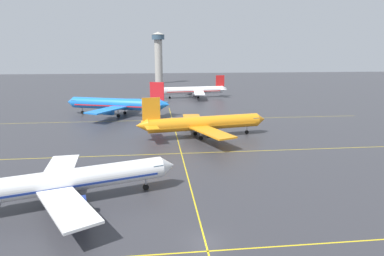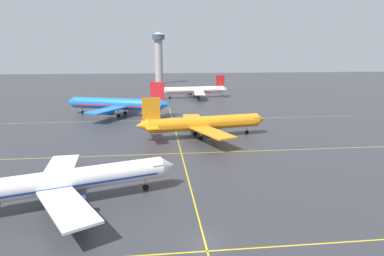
# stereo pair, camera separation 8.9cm
# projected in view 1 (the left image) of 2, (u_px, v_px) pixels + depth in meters

# --- Properties ---
(ground_plane) EXTENTS (600.00, 600.00, 0.00)m
(ground_plane) POSITION_uv_depth(u_px,v_px,m) (205.00, 241.00, 38.13)
(ground_plane) COLOR #333338
(airliner_front_gate) EXTENTS (31.78, 27.16, 10.10)m
(airliner_front_gate) POSITION_uv_depth(u_px,v_px,m) (66.00, 181.00, 46.72)
(airliner_front_gate) COLOR white
(airliner_front_gate) RESTS_ON ground
(airliner_second_row) EXTENTS (34.25, 29.17, 10.67)m
(airliner_second_row) POSITION_uv_depth(u_px,v_px,m) (203.00, 123.00, 83.31)
(airliner_second_row) COLOR orange
(airliner_second_row) RESTS_ON ground
(airliner_third_row) EXTENTS (36.36, 31.14, 11.67)m
(airliner_third_row) POSITION_uv_depth(u_px,v_px,m) (117.00, 104.00, 111.45)
(airliner_third_row) COLOR blue
(airliner_third_row) RESTS_ON ground
(airliner_far_left_stand) EXTENTS (33.05, 28.29, 10.27)m
(airliner_far_left_stand) POSITION_uv_depth(u_px,v_px,m) (194.00, 90.00, 154.88)
(airliner_far_left_stand) COLOR white
(airliner_far_left_stand) RESTS_ON ground
(taxiway_markings) EXTENTS (124.54, 118.03, 0.01)m
(taxiway_markings) POSITION_uv_depth(u_px,v_px,m) (181.00, 153.00, 70.81)
(taxiway_markings) COLOR yellow
(taxiway_markings) RESTS_ON ground
(control_tower) EXTENTS (8.82, 8.82, 33.89)m
(control_tower) POSITION_uv_depth(u_px,v_px,m) (158.00, 54.00, 221.07)
(control_tower) COLOR #ADA89E
(control_tower) RESTS_ON ground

